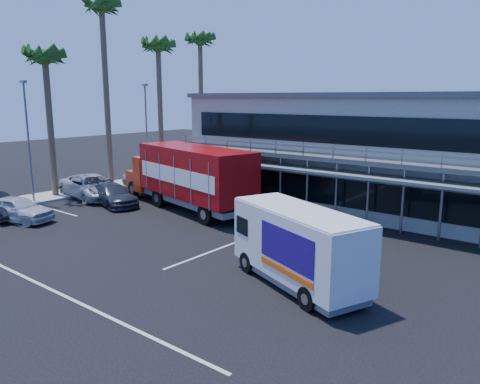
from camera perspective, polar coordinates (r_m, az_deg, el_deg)
The scene contains 15 objects.
ground at distance 22.58m, azimuth -8.99°, elevation -6.79°, with size 120.00×120.00×0.00m, color black.
building at distance 32.18m, azimuth 14.80°, elevation 5.09°, with size 22.40×12.00×7.30m.
curb_strip at distance 37.70m, azimuth -17.67°, elevation 0.32°, with size 3.00×32.00×0.16m, color #A5A399.
palm_c at distance 35.48m, azimuth -22.64°, elevation 14.16°, with size 2.80×2.80×10.75m.
palm_d at distance 38.78m, azimuth -16.45°, elevation 19.61°, with size 2.80×2.80×14.75m.
palm_e at distance 41.24m, azimuth -9.93°, elevation 16.25°, with size 2.80×2.80×12.25m.
palm_f at distance 45.42m, azimuth -4.88°, elevation 17.06°, with size 2.80×2.80×13.25m.
light_pole_near at distance 33.94m, azimuth -24.42°, elevation 6.20°, with size 0.50×0.25×8.09m.
light_pole_far at distance 39.48m, azimuth -11.33°, elevation 7.60°, with size 0.50×0.25×8.09m.
red_truck at distance 29.69m, azimuth -6.35°, elevation 2.09°, with size 12.26×5.43×4.02m.
white_van at distance 17.67m, azimuth 7.14°, elevation -6.55°, with size 6.47×4.25×2.99m.
parked_car_a at distance 29.69m, azimuth -25.51°, elevation -1.87°, with size 1.76×4.38×1.49m, color silver.
parked_car_c at distance 34.64m, azimuth -17.64°, elevation 0.62°, with size 2.73×5.92×1.65m, color #BDBDBF.
parked_car_d at distance 32.02m, azimuth -15.22°, elevation -0.32°, with size 1.96×4.81×1.40m, color #272934.
parked_car_e at distance 37.32m, azimuth -11.83°, elevation 1.48°, with size 1.65×4.10×1.40m, color slate.
Camera 1 is at (15.99, -14.31, 7.03)m, focal length 35.00 mm.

